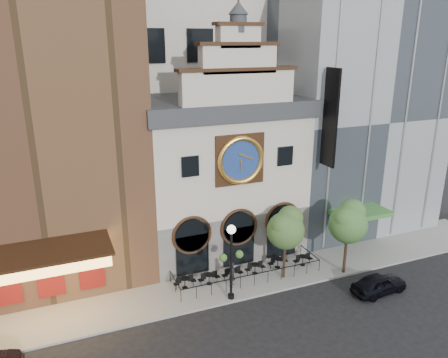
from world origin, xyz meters
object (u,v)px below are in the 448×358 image
bistro_0 (185,282)px  tree_left (286,227)px  bistro_5 (303,260)px  bistro_3 (255,268)px  tree_right (349,221)px  bistro_2 (232,274)px  pedestrian (232,274)px  car_right (379,284)px  lamppost (231,254)px  bistro_1 (209,278)px  bistro_4 (278,262)px

bistro_0 → tree_left: bearing=-10.0°
bistro_0 → bistro_5: size_ratio=1.00×
bistro_3 → tree_right: (6.21, -2.21, 3.58)m
bistro_2 → bistro_5: size_ratio=1.00×
bistro_2 → pedestrian: size_ratio=0.87×
car_right → lamppost: (-9.67, 2.95, 2.71)m
bistro_1 → bistro_3: (3.60, 0.08, 0.00)m
bistro_5 → tree_right: size_ratio=0.29×
bistro_1 → lamppost: 3.61m
bistro_0 → tree_right: 12.29m
bistro_4 → pedestrian: 4.31m
bistro_1 → bistro_3: same height
bistro_3 → bistro_4: size_ratio=1.00×
bistro_3 → bistro_5: size_ratio=1.00×
bistro_1 → bistro_2: same height
bistro_1 → bistro_0: bearing=174.9°
bistro_3 → tree_right: tree_right is taller
bistro_0 → pedestrian: pedestrian is taller
bistro_0 → pedestrian: 3.31m
bistro_2 → bistro_4: (3.80, 0.28, 0.00)m
bistro_4 → tree_right: size_ratio=0.29×
car_right → bistro_4: bearing=38.1°
bistro_1 → tree_left: (5.35, -1.09, 3.41)m
bistro_1 → bistro_4: (5.56, 0.23, 0.00)m
bistro_0 → bistro_3: size_ratio=1.00×
bistro_1 → bistro_2: size_ratio=1.00×
bistro_5 → tree_left: tree_left is taller
bistro_4 → car_right: (4.86, -5.35, 0.07)m
tree_left → bistro_1: bearing=168.5°
bistro_5 → car_right: car_right is taller
pedestrian → bistro_3: bearing=-33.7°
lamppost → tree_right: size_ratio=0.95×
bistro_1 → bistro_3: size_ratio=1.00×
bistro_2 → tree_right: bearing=-14.5°
car_right → tree_left: tree_left is taller
lamppost → bistro_5: bearing=15.3°
pedestrian → lamppost: size_ratio=0.35×
bistro_5 → car_right: (2.92, -4.97, 0.07)m
pedestrian → tree_left: tree_left is taller
bistro_4 → lamppost: size_ratio=0.30×
bistro_0 → bistro_3: 5.32m
car_right → tree_left: bearing=47.4°
car_right → bistro_0: bearing=62.4°
bistro_3 → car_right: size_ratio=0.39×
tree_left → bistro_0: bearing=170.0°
pedestrian → bistro_1: bearing=93.9°
car_right → tree_right: bearing=7.4°
bistro_4 → bistro_3: bearing=-175.4°
bistro_3 → bistro_4: 1.97m
car_right → bistro_2: bearing=55.6°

